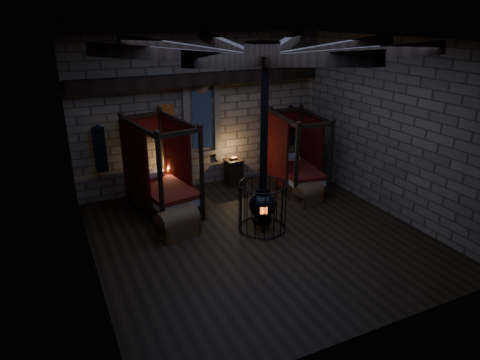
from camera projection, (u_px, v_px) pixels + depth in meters
name	position (u px, v px, depth m)	size (l,w,h in m)	color
room	(260.00, 64.00, 8.33)	(7.02, 7.02, 4.29)	black
bed_left	(162.00, 188.00, 10.74)	(1.52, 2.36, 2.30)	black
bed_right	(296.00, 169.00, 12.17)	(1.33, 2.14, 2.10)	black
trunk_left	(178.00, 223.00, 9.57)	(1.00, 0.76, 0.66)	brown
trunk_right	(308.00, 195.00, 11.20)	(0.80, 0.58, 0.54)	brown
nightstand_left	(170.00, 184.00, 11.59)	(0.50, 0.48, 0.81)	black
nightstand_right	(234.00, 172.00, 12.36)	(0.50, 0.48, 0.83)	black
stove	(263.00, 203.00, 9.69)	(1.10, 1.10, 4.05)	black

